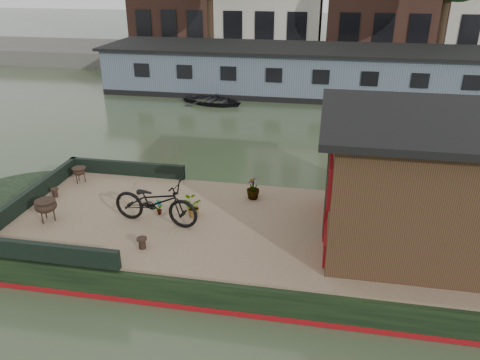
% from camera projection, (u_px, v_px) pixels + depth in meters
% --- Properties ---
extents(ground, '(120.00, 120.00, 0.00)m').
position_uv_depth(ground, '(301.00, 257.00, 9.52)').
color(ground, '#333D27').
rests_on(ground, ground).
extents(houseboat_hull, '(14.01, 4.02, 0.60)m').
position_uv_depth(houseboat_hull, '(237.00, 239.00, 9.63)').
color(houseboat_hull, black).
rests_on(houseboat_hull, ground).
extents(houseboat_deck, '(11.80, 3.80, 0.05)m').
position_uv_depth(houseboat_deck, '(303.00, 231.00, 9.26)').
color(houseboat_deck, '#816750').
rests_on(houseboat_deck, houseboat_hull).
extents(bow_bulwark, '(3.00, 4.00, 0.35)m').
position_uv_depth(bow_bulwark, '(66.00, 200.00, 10.02)').
color(bow_bulwark, black).
rests_on(bow_bulwark, houseboat_deck).
extents(cabin, '(4.00, 3.50, 2.42)m').
position_uv_depth(cabin, '(429.00, 181.00, 8.38)').
color(cabin, black).
rests_on(cabin, houseboat_deck).
extents(bicycle, '(1.87, 0.85, 0.95)m').
position_uv_depth(bicycle, '(155.00, 202.00, 9.31)').
color(bicycle, black).
rests_on(bicycle, houseboat_deck).
extents(potted_plant_a, '(0.19, 0.21, 0.34)m').
position_uv_depth(potted_plant_a, '(159.00, 207.00, 9.76)').
color(potted_plant_a, maroon).
rests_on(potted_plant_a, houseboat_deck).
extents(potted_plant_c, '(0.41, 0.37, 0.42)m').
position_uv_depth(potted_plant_c, '(192.00, 207.00, 9.67)').
color(potted_plant_c, brown).
rests_on(potted_plant_c, houseboat_deck).
extents(potted_plant_d, '(0.33, 0.33, 0.53)m').
position_uv_depth(potted_plant_d, '(253.00, 188.00, 10.40)').
color(potted_plant_d, brown).
rests_on(potted_plant_d, houseboat_deck).
extents(brazier_front, '(0.55, 0.55, 0.47)m').
position_uv_depth(brazier_front, '(47.00, 211.00, 9.48)').
color(brazier_front, black).
rests_on(brazier_front, houseboat_deck).
extents(brazier_rear, '(0.44, 0.44, 0.38)m').
position_uv_depth(brazier_rear, '(80.00, 175.00, 11.24)').
color(brazier_rear, black).
rests_on(brazier_rear, houseboat_deck).
extents(bollard_port, '(0.18, 0.18, 0.20)m').
position_uv_depth(bollard_port, '(55.00, 193.00, 10.54)').
color(bollard_port, black).
rests_on(bollard_port, houseboat_deck).
extents(bollard_stbd, '(0.19, 0.19, 0.22)m').
position_uv_depth(bollard_stbd, '(142.00, 243.00, 8.59)').
color(bollard_stbd, black).
rests_on(bollard_stbd, houseboat_deck).
extents(dinghy, '(3.09, 2.56, 0.55)m').
position_uv_depth(dinghy, '(213.00, 98.00, 20.26)').
color(dinghy, black).
rests_on(dinghy, ground).
extents(far_houseboat, '(20.40, 4.40, 2.11)m').
position_uv_depth(far_houseboat, '(322.00, 73.00, 21.67)').
color(far_houseboat, '#4F5B6A').
rests_on(far_houseboat, ground).
extents(quay, '(60.00, 6.00, 0.90)m').
position_uv_depth(quay, '(324.00, 60.00, 27.71)').
color(quay, '#47443F').
rests_on(quay, ground).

